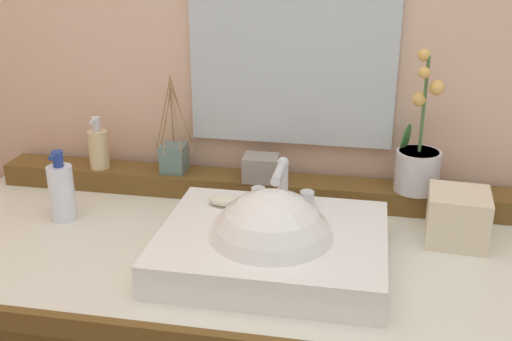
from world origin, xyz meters
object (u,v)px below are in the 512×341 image
(sink_basin, at_px, (272,250))
(trinket_box, at_px, (261,168))
(soap_bar, at_px, (224,200))
(potted_plant, at_px, (418,161))
(reed_diffuser, at_px, (174,156))
(lotion_bottle, at_px, (62,191))
(soap_dispenser, at_px, (98,148))
(tissue_box, at_px, (457,217))

(sink_basin, height_order, trinket_box, sink_basin)
(sink_basin, bearing_deg, soap_bar, 137.84)
(soap_bar, bearing_deg, trinket_box, 76.35)
(soap_bar, distance_m, trinket_box, 0.20)
(potted_plant, bearing_deg, reed_diffuser, 179.32)
(potted_plant, xyz_separation_m, trinket_box, (-0.38, -0.01, -0.04))
(potted_plant, bearing_deg, trinket_box, -178.85)
(reed_diffuser, distance_m, lotion_bottle, 0.30)
(sink_basin, relative_size, lotion_bottle, 2.69)
(soap_dispenser, xyz_separation_m, lotion_bottle, (-0.01, -0.20, -0.04))
(soap_dispenser, xyz_separation_m, trinket_box, (0.43, -0.00, -0.02))
(reed_diffuser, xyz_separation_m, lotion_bottle, (-0.21, -0.21, -0.03))
(soap_bar, distance_m, potted_plant, 0.48)
(sink_basin, relative_size, soap_dispenser, 3.33)
(soap_bar, bearing_deg, lotion_bottle, 179.49)
(potted_plant, xyz_separation_m, reed_diffuser, (-0.61, 0.01, -0.03))
(reed_diffuser, bearing_deg, tissue_box, -11.94)
(sink_basin, height_order, soap_bar, sink_basin)
(potted_plant, xyz_separation_m, soap_dispenser, (-0.81, -0.00, -0.02))
(reed_diffuser, bearing_deg, soap_dispenser, -176.60)
(soap_dispenser, bearing_deg, potted_plant, 0.34)
(soap_dispenser, height_order, trinket_box, soap_dispenser)
(potted_plant, height_order, lotion_bottle, potted_plant)
(lotion_bottle, distance_m, tissue_box, 0.91)
(soap_bar, bearing_deg, reed_diffuser, 131.02)
(tissue_box, bearing_deg, soap_bar, -172.80)
(trinket_box, height_order, tissue_box, trinket_box)
(sink_basin, xyz_separation_m, soap_bar, (-0.13, 0.12, 0.05))
(soap_dispenser, distance_m, reed_diffuser, 0.20)
(tissue_box, bearing_deg, potted_plant, 121.27)
(sink_basin, height_order, tissue_box, sink_basin)
(lotion_bottle, bearing_deg, reed_diffuser, 44.73)
(sink_basin, height_order, soap_dispenser, soap_dispenser)
(trinket_box, xyz_separation_m, lotion_bottle, (-0.44, -0.19, -0.02))
(soap_dispenser, relative_size, lotion_bottle, 0.81)
(sink_basin, bearing_deg, potted_plant, 46.89)
(reed_diffuser, xyz_separation_m, trinket_box, (0.23, -0.01, -0.01))
(sink_basin, bearing_deg, trinket_box, 104.29)
(sink_basin, height_order, potted_plant, potted_plant)
(trinket_box, bearing_deg, reed_diffuser, 174.74)
(potted_plant, bearing_deg, lotion_bottle, -166.25)
(soap_bar, height_order, lotion_bottle, lotion_bottle)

